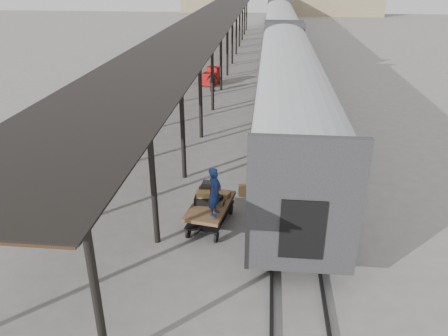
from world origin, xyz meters
The scene contains 9 objects.
ground centered at (0.00, 0.00, 0.00)m, with size 160.00×160.00×0.00m, color slate.
train centered at (3.19, 33.79, 2.69)m, with size 3.45×76.01×4.01m.
canopy centered at (-3.40, 24.00, 4.00)m, with size 4.90×64.30×4.15m.
rails centered at (3.20, 34.00, 0.06)m, with size 1.54×150.00×0.12m.
baggage_cart centered at (0.29, -0.80, 0.65)m, with size 1.64×2.58×0.86m.
suitcase_stack centered at (0.22, -0.43, 1.07)m, with size 1.23×1.03×0.59m.
luggage_tug centered at (-2.27, 19.51, 0.63)m, with size 1.39×1.76×1.37m.
porter centered at (0.54, -1.45, 1.71)m, with size 0.62×0.41×1.71m, color navy.
pedestrian centered at (-1.93, 17.61, 0.79)m, with size 0.92×0.38×1.58m, color black.
Camera 1 is at (2.12, -14.03, 8.41)m, focal length 35.00 mm.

